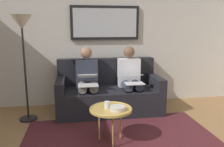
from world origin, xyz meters
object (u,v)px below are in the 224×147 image
laptop_white (133,79)px  person_left (130,77)px  couch (108,93)px  framed_mirror (105,23)px  person_right (87,78)px  coffee_table (111,110)px  bowl (118,108)px  standing_lamp (22,34)px  laptop_silver (88,80)px  cup (107,105)px

laptop_white → person_left: bearing=-90.0°
couch → person_left: person_left is taller
framed_mirror → laptop_white: framed_mirror is taller
person_right → coffee_table: bearing=101.6°
coffee_table → laptop_white: bearing=-120.1°
bowl → person_right: (0.31, -1.22, 0.13)m
standing_lamp → coffee_table: bearing=141.7°
framed_mirror → coffee_table: size_ratio=2.35×
bowl → laptop_silver: bearing=-72.7°
laptop_white → standing_lamp: (1.73, -0.05, 0.74)m
person_left → laptop_white: person_left is taller
bowl → person_left: (-0.45, -1.22, 0.13)m
laptop_silver → couch: bearing=-142.1°
coffee_table → person_left: 1.27m
framed_mirror → person_left: (-0.38, 0.46, -0.94)m
coffee_table → bowl: 0.11m
laptop_white → laptop_silver: (0.76, -0.02, 0.00)m
standing_lamp → person_left: bearing=-173.4°
framed_mirror → person_left: 1.11m
standing_lamp → laptop_silver: bearing=178.3°
couch → laptop_white: couch is taller
standing_lamp → laptop_white: bearing=178.4°
person_left → person_right: 0.76m
person_right → person_left: bearing=180.0°
laptop_white → standing_lamp: standing_lamp is taller
bowl → laptop_silver: 1.05m
coffee_table → person_right: (0.24, -1.15, 0.17)m
person_right → standing_lamp: size_ratio=0.69×
couch → bowl: size_ratio=9.45×
couch → coffee_table: couch is taller
couch → framed_mirror: bearing=-90.0°
coffee_table → cup: 0.08m
person_left → person_right: (0.76, 0.00, 0.00)m
couch → framed_mirror: size_ratio=1.40×
coffee_table → bowl: size_ratio=2.86×
standing_lamp → couch: bearing=-168.8°
coffee_table → laptop_white: size_ratio=1.60×
couch → person_left: bearing=169.8°
coffee_table → laptop_white: 1.06m
laptop_white → coffee_table: bearing=59.9°
person_right → cup: bearing=99.5°
person_left → person_right: bearing=0.0°
laptop_silver → framed_mirror: bearing=-119.0°
couch → cup: size_ratio=19.97×
laptop_silver → laptop_white: bearing=178.5°
coffee_table → laptop_silver: bearing=-75.7°
bowl → laptop_white: size_ratio=0.56×
bowl → standing_lamp: 1.86m
framed_mirror → laptop_white: 1.22m
framed_mirror → laptop_white: size_ratio=3.75×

